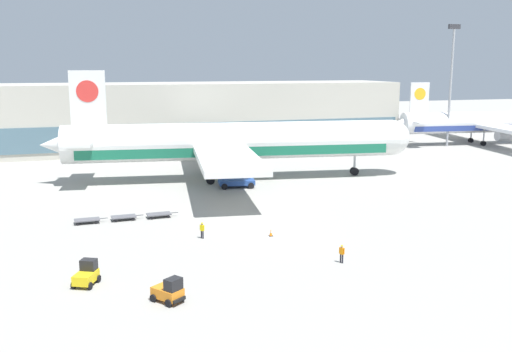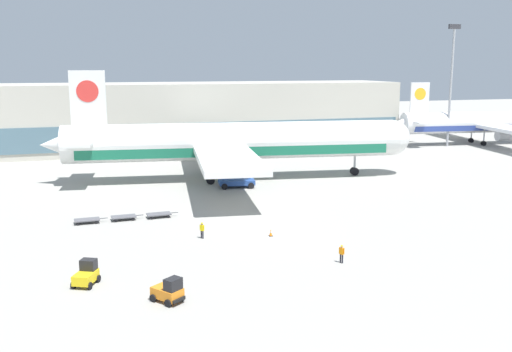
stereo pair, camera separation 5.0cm
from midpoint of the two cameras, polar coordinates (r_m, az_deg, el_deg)
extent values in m
plane|color=#9E9B93|center=(58.90, 3.47, -6.53)|extent=(400.00, 400.00, 0.00)
cube|color=#BCB7A8|center=(125.19, -6.17, 6.04)|extent=(90.00, 18.00, 14.00)
cube|color=slate|center=(116.63, -5.28, 4.14)|extent=(88.20, 0.20, 4.90)
cylinder|color=#9EA0A5|center=(132.99, 18.90, 8.26)|extent=(0.50, 0.50, 25.37)
cube|color=#333338|center=(133.14, 19.26, 13.93)|extent=(2.80, 0.50, 1.00)
cylinder|color=white|center=(89.32, -2.14, 3.53)|extent=(52.31, 12.67, 5.80)
cube|color=#196B4C|center=(89.50, -2.13, 2.70)|extent=(48.17, 12.00, 1.45)
sphere|color=white|center=(96.13, 13.46, 3.77)|extent=(5.68, 5.68, 5.68)
cone|color=white|center=(89.82, -18.84, 2.99)|extent=(7.06, 6.31, 5.51)
cube|color=white|center=(88.60, -16.44, 7.51)|extent=(5.21, 1.13, 8.00)
cylinder|color=red|center=(88.55, -16.48, 8.13)|extent=(3.24, 0.97, 3.20)
cube|color=white|center=(89.29, -16.89, 3.43)|extent=(5.30, 13.36, 0.50)
cube|color=white|center=(89.13, -3.79, 3.03)|extent=(14.32, 48.64, 0.90)
cylinder|color=#9EA0A5|center=(79.52, -3.05, 0.75)|extent=(4.54, 3.33, 2.80)
cylinder|color=#9EA0A5|center=(99.32, -4.36, 2.79)|extent=(4.54, 3.33, 2.80)
cylinder|color=#9EA0A5|center=(94.38, 9.87, 1.66)|extent=(0.36, 0.36, 4.00)
cylinder|color=black|center=(94.72, 9.83, 0.47)|extent=(1.41, 1.07, 1.30)
cylinder|color=#9EA0A5|center=(86.27, -4.59, 0.92)|extent=(0.36, 0.36, 4.00)
cylinder|color=black|center=(86.64, -4.57, -0.39)|extent=(1.41, 1.07, 1.30)
cylinder|color=#9EA0A5|center=(92.56, -4.93, 1.60)|extent=(0.36, 0.36, 4.00)
cylinder|color=black|center=(92.90, -4.91, 0.38)|extent=(1.41, 1.07, 1.30)
cylinder|color=white|center=(141.07, 22.58, 5.02)|extent=(43.19, 10.30, 4.79)
cube|color=#2D428E|center=(141.17, 22.55, 4.58)|extent=(39.77, 9.76, 1.20)
cone|color=white|center=(130.92, 14.57, 5.10)|extent=(5.81, 5.19, 4.55)
cube|color=white|center=(131.94, 16.06, 7.56)|extent=(4.30, 0.92, 6.60)
cylinder|color=yellow|center=(131.90, 16.08, 7.90)|extent=(2.68, 0.79, 2.64)
cube|color=white|center=(131.95, 15.60, 5.31)|extent=(4.33, 11.03, 0.41)
cube|color=white|center=(140.00, 21.81, 4.79)|extent=(11.67, 40.15, 0.74)
cylinder|color=#9EA0A5|center=(133.17, 23.62, 3.73)|extent=(3.74, 2.74, 2.31)
cylinder|color=#9EA0A5|center=(147.27, 20.10, 4.59)|extent=(3.74, 2.74, 2.31)
cylinder|color=#9EA0A5|center=(137.32, 21.86, 3.73)|extent=(0.30, 0.30, 3.30)
cylinder|color=black|center=(137.52, 21.81, 3.05)|extent=(1.16, 0.88, 1.07)
cylinder|color=#9EA0A5|center=(141.82, 20.75, 4.02)|extent=(0.30, 0.30, 3.30)
cylinder|color=black|center=(142.01, 20.71, 3.36)|extent=(1.16, 0.88, 1.07)
cube|color=#284C99|center=(84.30, -1.95, -0.57)|extent=(5.55, 3.67, 0.70)
cube|color=#B2B2B7|center=(83.60, -1.96, 2.05)|extent=(5.28, 3.48, 0.30)
cube|color=yellow|center=(83.52, -1.97, 2.42)|extent=(5.28, 3.48, 0.08)
cube|color=#284C99|center=(83.90, -1.96, 0.85)|extent=(4.25, 0.73, 3.67)
cube|color=#284C99|center=(83.90, -1.96, 0.85)|extent=(4.25, 0.73, 3.67)
cylinder|color=black|center=(86.09, -0.79, -0.56)|extent=(0.94, 0.48, 0.90)
cylinder|color=black|center=(83.19, -0.48, -0.97)|extent=(0.94, 0.48, 0.90)
cylinder|color=black|center=(85.60, -3.37, -0.65)|extent=(0.94, 0.48, 0.90)
cylinder|color=black|center=(82.68, -3.15, -1.06)|extent=(0.94, 0.48, 0.90)
cube|color=yellow|center=(49.34, -16.64, -9.66)|extent=(2.27, 2.68, 0.80)
cube|color=black|center=(49.60, -16.37, -8.49)|extent=(1.51, 1.35, 0.90)
cube|color=black|center=(50.47, -16.02, -9.49)|extent=(1.20, 0.70, 0.24)
cylinder|color=black|center=(50.44, -16.95, -9.70)|extent=(0.48, 0.64, 0.60)
cylinder|color=black|center=(49.87, -15.48, -9.86)|extent=(0.48, 0.64, 0.60)
cylinder|color=black|center=(49.10, -17.77, -10.33)|extent=(0.48, 0.64, 0.60)
cylinder|color=black|center=(48.51, -16.27, -10.51)|extent=(0.48, 0.64, 0.60)
cube|color=orange|center=(44.83, -8.84, -11.45)|extent=(2.49, 2.68, 0.80)
cube|color=black|center=(44.08, -8.27, -10.64)|extent=(1.53, 1.46, 0.90)
cube|color=black|center=(44.13, -7.68, -12.19)|extent=(1.11, 0.88, 0.24)
cylinder|color=black|center=(44.92, -7.44, -11.92)|extent=(0.55, 0.62, 0.60)
cylinder|color=black|center=(44.00, -8.73, -12.46)|extent=(0.55, 0.62, 0.60)
cylinder|color=black|center=(45.97, -8.92, -11.41)|extent=(0.55, 0.62, 0.60)
cylinder|color=black|center=(45.08, -10.21, -11.92)|extent=(0.55, 0.62, 0.60)
cube|color=#56565B|center=(67.95, -16.53, -4.21)|extent=(2.87, 1.63, 0.12)
cube|color=#56565B|center=(68.06, -14.97, -4.10)|extent=(0.90, 0.12, 0.08)
cylinder|color=black|center=(68.67, -15.73, -4.21)|extent=(0.37, 0.16, 0.36)
cylinder|color=black|center=(67.44, -15.65, -4.49)|extent=(0.37, 0.16, 0.36)
cylinder|color=black|center=(68.58, -17.37, -4.33)|extent=(0.37, 0.16, 0.36)
cylinder|color=black|center=(67.35, -17.31, -4.60)|extent=(0.37, 0.16, 0.36)
cube|color=#56565B|center=(68.23, -13.08, -3.97)|extent=(2.87, 1.63, 0.12)
cube|color=#56565B|center=(68.45, -11.54, -3.86)|extent=(0.90, 0.12, 0.08)
cylinder|color=black|center=(69.01, -12.33, -3.98)|extent=(0.37, 0.16, 0.36)
cylinder|color=black|center=(67.79, -12.18, -4.24)|extent=(0.37, 0.16, 0.36)
cylinder|color=black|center=(68.81, -13.95, -4.09)|extent=(0.37, 0.16, 0.36)
cylinder|color=black|center=(67.58, -13.83, -4.36)|extent=(0.37, 0.16, 0.36)
cube|color=#56565B|center=(68.57, -9.67, -3.77)|extent=(2.87, 1.63, 0.12)
cube|color=#56565B|center=(68.90, -8.15, -3.65)|extent=(0.90, 0.12, 0.08)
cylinder|color=black|center=(69.40, -8.96, -3.77)|extent=(0.37, 0.16, 0.36)
cylinder|color=black|center=(68.19, -8.75, -4.03)|extent=(0.37, 0.16, 0.36)
cylinder|color=black|center=(69.09, -10.56, -3.89)|extent=(0.37, 0.16, 0.36)
cylinder|color=black|center=(67.87, -10.38, -4.16)|extent=(0.37, 0.16, 0.36)
cylinder|color=black|center=(53.08, 8.47, -8.15)|extent=(0.14, 0.14, 0.83)
cylinder|color=black|center=(52.99, 8.66, -8.19)|extent=(0.14, 0.14, 0.83)
cube|color=orange|center=(52.80, 8.59, -7.43)|extent=(0.38, 0.42, 0.62)
cylinder|color=orange|center=(52.91, 8.37, -7.35)|extent=(0.09, 0.09, 0.56)
cylinder|color=orange|center=(52.68, 8.82, -7.45)|extent=(0.09, 0.09, 0.56)
sphere|color=tan|center=(52.67, 8.60, -7.00)|extent=(0.22, 0.22, 0.22)
sphere|color=yellow|center=(52.65, 8.61, -6.93)|extent=(0.21, 0.21, 0.21)
cylinder|color=black|center=(59.79, -5.31, -5.87)|extent=(0.14, 0.14, 0.83)
cylinder|color=black|center=(59.90, -5.46, -5.84)|extent=(0.14, 0.14, 0.83)
cube|color=yellow|center=(59.64, -5.40, -5.19)|extent=(0.41, 0.41, 0.62)
cylinder|color=yellow|center=(59.50, -5.21, -5.19)|extent=(0.09, 0.09, 0.56)
cylinder|color=yellow|center=(59.76, -5.59, -5.12)|extent=(0.09, 0.09, 0.56)
sphere|color=#846047|center=(59.52, -5.41, -4.79)|extent=(0.22, 0.22, 0.22)
sphere|color=yellow|center=(59.51, -5.41, -4.74)|extent=(0.21, 0.21, 0.21)
cube|color=black|center=(60.52, 1.51, -6.00)|extent=(0.40, 0.40, 0.04)
cone|color=orange|center=(60.41, 1.51, -5.66)|extent=(0.32, 0.32, 0.72)
cylinder|color=white|center=(60.40, 1.51, -5.63)|extent=(0.19, 0.19, 0.10)
camera|label=1|loc=(0.03, -89.98, 0.00)|focal=40.00mm
camera|label=2|loc=(0.03, 90.02, 0.00)|focal=40.00mm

